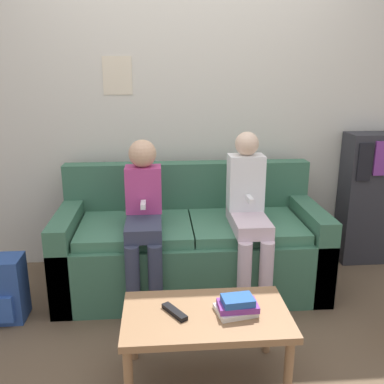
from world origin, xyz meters
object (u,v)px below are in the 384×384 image
(coffee_table, at_px, (205,322))
(bookshelf, at_px, (367,198))
(couch, at_px, (191,246))
(person_left, at_px, (144,213))
(backpack, at_px, (0,290))
(tv_remote, at_px, (175,312))
(person_right, at_px, (248,209))

(coffee_table, distance_m, bookshelf, 1.99)
(couch, distance_m, person_left, 0.50)
(bookshelf, relative_size, backpack, 2.52)
(coffee_table, xyz_separation_m, backpack, (-1.22, 0.65, -0.13))
(bookshelf, bearing_deg, tv_remote, -140.49)
(person_right, distance_m, tv_remote, 1.01)
(couch, distance_m, tv_remote, 1.03)
(coffee_table, relative_size, bookshelf, 0.78)
(couch, height_order, tv_remote, couch)
(person_right, distance_m, backpack, 1.67)
(couch, relative_size, tv_remote, 11.22)
(couch, xyz_separation_m, backpack, (-1.23, -0.37, -0.09))
(coffee_table, height_order, backpack, backpack)
(backpack, bearing_deg, coffee_table, -28.06)
(person_left, xyz_separation_m, person_right, (0.70, 0.00, 0.01))
(tv_remote, bearing_deg, person_right, 24.48)
(backpack, bearing_deg, couch, 16.57)
(person_right, height_order, tv_remote, person_right)
(bookshelf, bearing_deg, person_right, -154.93)
(person_right, height_order, backpack, person_right)
(person_right, relative_size, backpack, 2.71)
(coffee_table, distance_m, backpack, 1.39)
(person_right, bearing_deg, couch, 153.16)
(couch, bearing_deg, backpack, -163.43)
(person_left, bearing_deg, bookshelf, 15.93)
(couch, height_order, person_left, person_left)
(person_left, relative_size, bookshelf, 1.03)
(coffee_table, xyz_separation_m, tv_remote, (-0.15, 0.01, 0.06))
(coffee_table, distance_m, person_left, 0.93)
(tv_remote, bearing_deg, backpack, 116.16)
(tv_remote, bearing_deg, coffee_table, -34.66)
(tv_remote, relative_size, bookshelf, 0.16)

